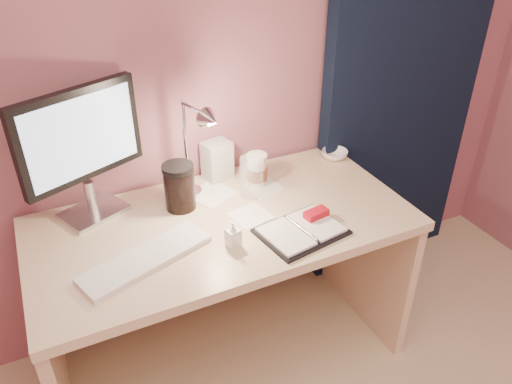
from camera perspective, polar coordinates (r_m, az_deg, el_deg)
name	(u,v)px	position (r m, az deg, el deg)	size (l,w,h in m)	color
room	(391,56)	(2.38, 15.19, 14.80)	(3.50, 3.50, 3.50)	#C6B28E
desk	(218,256)	(2.04, -4.36, -7.31)	(1.40, 0.70, 0.73)	beige
monitor	(80,144)	(1.84, -19.51, 5.24)	(0.44, 0.24, 0.49)	silver
keyboard	(146,258)	(1.69, -12.45, -7.43)	(0.45, 0.13, 0.02)	white
planner	(303,229)	(1.79, 5.36, -4.27)	(0.32, 0.26, 0.05)	black
paper_a	(251,215)	(1.87, -0.62, -2.70)	(0.14, 0.14, 0.00)	white
paper_b	(264,188)	(2.04, 0.95, 0.50)	(0.13, 0.13, 0.00)	white
paper_c	(211,194)	(2.00, -5.12, -0.19)	(0.16, 0.16, 0.00)	white
coffee_cup	(257,171)	(2.03, 0.10, 2.46)	(0.09, 0.09, 0.14)	white
clear_cup	(252,177)	(1.96, -0.51, 1.76)	(0.09, 0.09, 0.16)	white
bowl	(335,154)	(2.28, 8.98, 4.27)	(0.12, 0.12, 0.04)	white
lotion_bottle	(233,234)	(1.70, -2.65, -4.79)	(0.04, 0.05, 0.10)	white
dark_jar	(180,189)	(1.90, -8.72, 0.35)	(0.12, 0.12, 0.16)	black
product_box	(217,160)	(2.07, -4.46, 3.61)	(0.11, 0.09, 0.17)	beige
desk_lamp	(187,147)	(1.80, -7.90, 5.07)	(0.14, 0.25, 0.41)	silver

